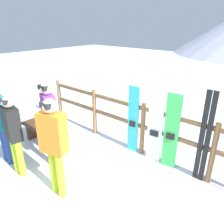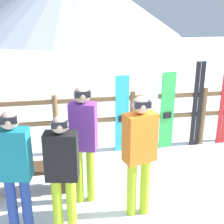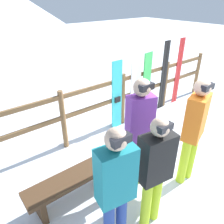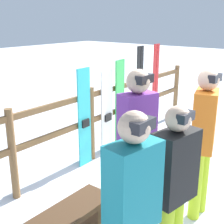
{
  "view_description": "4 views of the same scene",
  "coord_description": "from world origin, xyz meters",
  "px_view_note": "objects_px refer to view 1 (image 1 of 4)",
  "views": [
    {
      "loc": [
        2.29,
        -1.95,
        2.75
      ],
      "look_at": [
        -0.35,
        1.1,
        1.11
      ],
      "focal_mm": 35.0,
      "sensor_mm": 36.0,
      "label": 1
    },
    {
      "loc": [
        -1.35,
        -3.86,
        2.87
      ],
      "look_at": [
        -0.54,
        0.9,
        1.12
      ],
      "focal_mm": 50.0,
      "sensor_mm": 36.0,
      "label": 2
    },
    {
      "loc": [
        -2.97,
        -1.63,
        2.71
      ],
      "look_at": [
        -0.87,
        1.01,
        0.88
      ],
      "focal_mm": 35.0,
      "sensor_mm": 36.0,
      "label": 3
    },
    {
      "loc": [
        -3.53,
        -1.46,
        2.25
      ],
      "look_at": [
        -0.26,
        1.09,
        0.99
      ],
      "focal_mm": 50.0,
      "sensor_mm": 36.0,
      "label": 4
    }
  ],
  "objects_px": {
    "person_black": "(13,131)",
    "ski_pair_black": "(205,138)",
    "person_purple": "(50,119)",
    "snowboard_cyan": "(133,120)",
    "bench": "(44,132)",
    "snowboard_green": "(171,132)",
    "snowboard_white": "(155,130)",
    "person_orange": "(54,142)",
    "person_teal": "(1,119)"
  },
  "relations": [
    {
      "from": "bench",
      "to": "snowboard_green",
      "type": "xyz_separation_m",
      "value": [
        2.65,
        1.17,
        0.44
      ]
    },
    {
      "from": "person_purple",
      "to": "snowboard_green",
      "type": "distance_m",
      "value": 2.35
    },
    {
      "from": "person_teal",
      "to": "ski_pair_black",
      "type": "height_order",
      "value": "ski_pair_black"
    },
    {
      "from": "person_black",
      "to": "ski_pair_black",
      "type": "distance_m",
      "value": 3.43
    },
    {
      "from": "bench",
      "to": "person_teal",
      "type": "bearing_deg",
      "value": -89.64
    },
    {
      "from": "snowboard_white",
      "to": "bench",
      "type": "bearing_deg",
      "value": -152.92
    },
    {
      "from": "person_purple",
      "to": "person_black",
      "type": "height_order",
      "value": "person_purple"
    },
    {
      "from": "bench",
      "to": "person_purple",
      "type": "distance_m",
      "value": 1.2
    },
    {
      "from": "person_orange",
      "to": "person_purple",
      "type": "height_order",
      "value": "person_purple"
    },
    {
      "from": "person_orange",
      "to": "ski_pair_black",
      "type": "height_order",
      "value": "ski_pair_black"
    },
    {
      "from": "person_orange",
      "to": "person_purple",
      "type": "distance_m",
      "value": 0.82
    },
    {
      "from": "person_purple",
      "to": "person_black",
      "type": "distance_m",
      "value": 0.68
    },
    {
      "from": "person_purple",
      "to": "bench",
      "type": "bearing_deg",
      "value": 158.3
    },
    {
      "from": "person_orange",
      "to": "snowboard_cyan",
      "type": "xyz_separation_m",
      "value": [
        0.16,
        1.94,
        -0.25
      ]
    },
    {
      "from": "person_black",
      "to": "snowboard_cyan",
      "type": "distance_m",
      "value": 2.42
    },
    {
      "from": "bench",
      "to": "person_orange",
      "type": "relative_size",
      "value": 0.84
    },
    {
      "from": "person_purple",
      "to": "snowboard_white",
      "type": "height_order",
      "value": "person_purple"
    },
    {
      "from": "snowboard_green",
      "to": "ski_pair_black",
      "type": "xyz_separation_m",
      "value": [
        0.63,
        0.0,
        0.1
      ]
    },
    {
      "from": "snowboard_white",
      "to": "snowboard_green",
      "type": "distance_m",
      "value": 0.37
    },
    {
      "from": "bench",
      "to": "ski_pair_black",
      "type": "relative_size",
      "value": 0.83
    },
    {
      "from": "snowboard_cyan",
      "to": "snowboard_green",
      "type": "distance_m",
      "value": 0.91
    },
    {
      "from": "bench",
      "to": "snowboard_white",
      "type": "relative_size",
      "value": 1.02
    },
    {
      "from": "ski_pair_black",
      "to": "bench",
      "type": "bearing_deg",
      "value": -160.28
    },
    {
      "from": "person_purple",
      "to": "snowboard_cyan",
      "type": "xyz_separation_m",
      "value": [
        0.86,
        1.52,
        -0.31
      ]
    },
    {
      "from": "person_black",
      "to": "person_purple",
      "type": "bearing_deg",
      "value": 61.57
    },
    {
      "from": "person_orange",
      "to": "person_teal",
      "type": "height_order",
      "value": "person_orange"
    },
    {
      "from": "person_orange",
      "to": "ski_pair_black",
      "type": "xyz_separation_m",
      "value": [
        1.69,
        1.94,
        -0.14
      ]
    },
    {
      "from": "bench",
      "to": "person_orange",
      "type": "xyz_separation_m",
      "value": [
        1.58,
        -0.77,
        0.68
      ]
    },
    {
      "from": "person_black",
      "to": "snowboard_green",
      "type": "xyz_separation_m",
      "value": [
        2.08,
        2.11,
        -0.15
      ]
    },
    {
      "from": "person_black",
      "to": "snowboard_green",
      "type": "height_order",
      "value": "person_black"
    },
    {
      "from": "snowboard_white",
      "to": "snowboard_cyan",
      "type": "bearing_deg",
      "value": 179.99
    },
    {
      "from": "snowboard_green",
      "to": "person_purple",
      "type": "bearing_deg",
      "value": -139.25
    },
    {
      "from": "person_orange",
      "to": "person_teal",
      "type": "xyz_separation_m",
      "value": [
        -1.58,
        -0.13,
        -0.03
      ]
    },
    {
      "from": "bench",
      "to": "person_teal",
      "type": "distance_m",
      "value": 1.11
    },
    {
      "from": "bench",
      "to": "person_black",
      "type": "xyz_separation_m",
      "value": [
        0.57,
        -0.94,
        0.59
      ]
    },
    {
      "from": "snowboard_white",
      "to": "snowboard_green",
      "type": "bearing_deg",
      "value": 0.02
    },
    {
      "from": "person_orange",
      "to": "snowboard_white",
      "type": "distance_m",
      "value": 2.09
    },
    {
      "from": "person_black",
      "to": "snowboard_cyan",
      "type": "height_order",
      "value": "person_black"
    },
    {
      "from": "person_teal",
      "to": "person_purple",
      "type": "relative_size",
      "value": 0.94
    },
    {
      "from": "snowboard_cyan",
      "to": "person_orange",
      "type": "bearing_deg",
      "value": -94.57
    },
    {
      "from": "person_purple",
      "to": "snowboard_cyan",
      "type": "relative_size",
      "value": 1.16
    },
    {
      "from": "person_orange",
      "to": "snowboard_cyan",
      "type": "relative_size",
      "value": 1.13
    },
    {
      "from": "bench",
      "to": "person_teal",
      "type": "xyz_separation_m",
      "value": [
        0.01,
        -0.9,
        0.65
      ]
    },
    {
      "from": "bench",
      "to": "snowboard_cyan",
      "type": "bearing_deg",
      "value": 33.93
    },
    {
      "from": "person_orange",
      "to": "snowboard_cyan",
      "type": "height_order",
      "value": "person_orange"
    },
    {
      "from": "person_orange",
      "to": "snowboard_cyan",
      "type": "bearing_deg",
      "value": 85.43
    },
    {
      "from": "bench",
      "to": "snowboard_cyan",
      "type": "height_order",
      "value": "snowboard_cyan"
    },
    {
      "from": "person_purple",
      "to": "snowboard_green",
      "type": "height_order",
      "value": "person_purple"
    },
    {
      "from": "snowboard_cyan",
      "to": "snowboard_white",
      "type": "height_order",
      "value": "snowboard_cyan"
    },
    {
      "from": "person_black",
      "to": "snowboard_cyan",
      "type": "relative_size",
      "value": 1.04
    }
  ]
}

